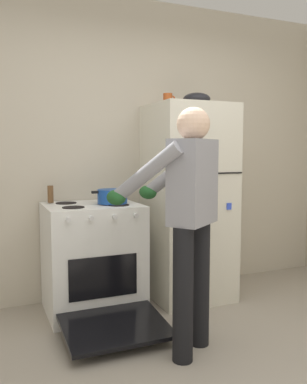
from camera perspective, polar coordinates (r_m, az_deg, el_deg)
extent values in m
cube|color=beige|center=(3.82, -3.66, 6.09)|extent=(6.00, 0.10, 2.70)
cube|color=silver|center=(3.68, 4.84, -1.45)|extent=(0.68, 0.68, 1.73)
cube|color=black|center=(3.35, 7.61, 2.59)|extent=(0.67, 0.01, 0.01)
cylinder|color=#B7B7BC|center=(3.37, 6.41, -7.20)|extent=(0.02, 0.02, 0.63)
cylinder|color=#B7B7BC|center=(3.29, 6.58, 7.68)|extent=(0.02, 0.02, 0.32)
cube|color=blue|center=(3.49, 10.56, -1.99)|extent=(0.04, 0.01, 0.06)
cube|color=yellow|center=(3.43, 6.62, -9.23)|extent=(0.04, 0.01, 0.06)
cube|color=white|center=(3.44, -8.53, -9.11)|extent=(0.76, 0.64, 0.89)
cube|color=black|center=(3.16, -7.02, -11.78)|extent=(0.53, 0.01, 0.32)
cylinder|color=black|center=(3.18, -11.19, -2.12)|extent=(0.17, 0.17, 0.01)
cylinder|color=black|center=(3.27, -4.92, -1.82)|extent=(0.17, 0.17, 0.01)
cylinder|color=black|center=(3.46, -12.16, -1.52)|extent=(0.17, 0.17, 0.01)
cylinder|color=black|center=(3.54, -6.36, -1.26)|extent=(0.17, 0.17, 0.01)
cylinder|color=silver|center=(2.99, -11.88, -3.85)|extent=(0.04, 0.03, 0.04)
cylinder|color=silver|center=(3.02, -8.71, -3.68)|extent=(0.04, 0.03, 0.04)
cylinder|color=silver|center=(3.07, -5.45, -3.50)|extent=(0.04, 0.03, 0.04)
cylinder|color=silver|center=(3.13, -2.47, -3.32)|extent=(0.04, 0.03, 0.04)
cube|color=black|center=(3.01, -5.41, -18.24)|extent=(0.72, 0.57, 0.08)
cylinder|color=black|center=(2.62, 4.16, -14.20)|extent=(0.13, 0.13, 0.86)
cylinder|color=black|center=(2.85, 6.53, -12.61)|extent=(0.13, 0.13, 0.86)
cube|color=gray|center=(2.59, 5.54, 1.42)|extent=(0.41, 0.38, 0.54)
sphere|color=beige|center=(2.59, 5.62, 9.49)|extent=(0.21, 0.21, 0.21)
sphere|color=black|center=(2.59, 5.61, 8.68)|extent=(0.15, 0.15, 0.15)
cylinder|color=gray|center=(2.52, -1.08, 2.62)|extent=(0.38, 0.46, 0.40)
cylinder|color=gray|center=(2.87, 3.11, 2.98)|extent=(0.38, 0.46, 0.40)
ellipsoid|color=#1E5123|center=(2.66, -5.26, -0.77)|extent=(0.12, 0.18, 0.10)
ellipsoid|color=#1E5123|center=(2.99, -0.79, -0.04)|extent=(0.12, 0.18, 0.10)
cylinder|color=#19479E|center=(3.35, -5.79, -0.61)|extent=(0.24, 0.24, 0.12)
cube|color=black|center=(3.30, -8.23, -0.03)|extent=(0.05, 0.03, 0.02)
cube|color=black|center=(3.39, -3.42, 0.17)|extent=(0.05, 0.03, 0.02)
cylinder|color=#B24C1E|center=(3.64, 2.01, 12.91)|extent=(0.08, 0.08, 0.10)
torus|color=#B24C1E|center=(3.66, 2.65, 12.94)|extent=(0.06, 0.01, 0.06)
cylinder|color=brown|center=(3.49, -14.26, -0.29)|extent=(0.05, 0.05, 0.14)
ellipsoid|color=black|center=(3.72, 6.08, 12.85)|extent=(0.24, 0.24, 0.11)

